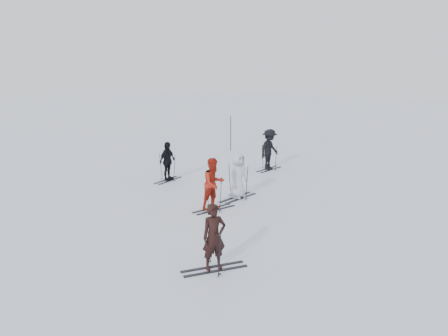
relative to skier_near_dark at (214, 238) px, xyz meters
name	(u,v)px	position (x,y,z in m)	size (l,w,h in m)	color
ground	(208,200)	(-3.50, 4.28, -0.79)	(120.00, 120.00, 0.00)	silver
skier_near_dark	(214,238)	(0.00, 0.00, 0.00)	(0.57, 0.38, 1.57)	black
skier_red	(214,184)	(-2.70, 3.57, 0.08)	(0.84, 0.65, 1.73)	#A52212
skier_grey	(238,176)	(-2.77, 5.14, 0.04)	(0.81, 0.52, 1.65)	silver
skier_uphill_left	(167,162)	(-6.60, 5.53, 0.02)	(0.95, 0.40, 1.62)	black
skier_uphill_far	(269,150)	(-4.17, 9.81, 0.15)	(1.21, 0.69, 1.87)	black
skis_near_dark	(214,246)	(0.00, 0.00, -0.19)	(0.86, 1.62, 1.18)	black
skis_red	(214,192)	(-2.70, 3.57, -0.19)	(0.86, 1.63, 1.19)	black
skis_grey	(238,181)	(-2.77, 5.14, -0.14)	(0.93, 1.76, 1.28)	black
skis_uphill_left	(168,167)	(-6.60, 5.53, -0.21)	(0.84, 1.58, 1.15)	black
skis_uphill_far	(269,157)	(-4.17, 9.81, -0.18)	(0.88, 1.66, 1.21)	black
piste_marker	(231,133)	(-8.37, 12.72, 0.21)	(0.04, 0.04, 1.99)	black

